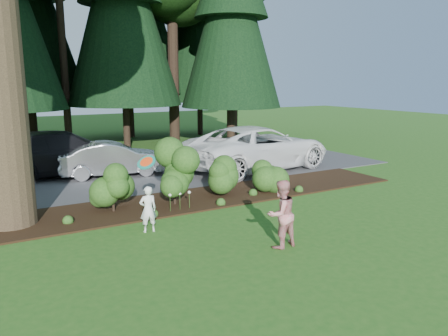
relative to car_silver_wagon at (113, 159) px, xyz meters
name	(u,v)px	position (x,y,z in m)	size (l,w,h in m)	color
ground	(232,234)	(0.65, -7.89, -0.70)	(80.00, 80.00, 0.00)	#235418
mulch_bed	(178,202)	(0.65, -4.64, -0.67)	(16.00, 2.50, 0.05)	black
driveway	(133,176)	(0.65, -0.39, -0.68)	(22.00, 6.00, 0.03)	#38383A
shrub_row	(201,175)	(1.42, -4.75, 0.11)	(6.53, 1.60, 1.61)	#204716
lily_cluster	(180,194)	(0.35, -5.49, -0.20)	(0.69, 0.09, 0.57)	#204716
car_silver_wagon	(113,159)	(0.00, 0.00, 0.00)	(1.41, 4.05, 1.33)	#B1B1B6
car_white_suv	(258,148)	(5.61, -1.71, 0.24)	(3.01, 6.52, 1.81)	white
car_dark_suv	(63,153)	(-1.62, 1.20, 0.20)	(2.43, 5.98, 1.74)	black
child	(148,209)	(-1.04, -6.70, -0.11)	(0.43, 0.28, 1.17)	white
adult	(281,214)	(1.18, -9.13, 0.08)	(0.75, 0.59, 1.55)	red
frisbee	(146,162)	(-0.91, -6.33, 0.99)	(0.51, 0.46, 0.40)	#177F70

